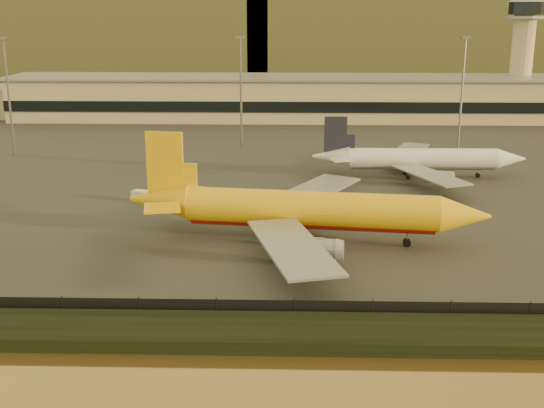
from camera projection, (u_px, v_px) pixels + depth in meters
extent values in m
plane|color=black|center=(277.00, 275.00, 82.87)|extent=(900.00, 900.00, 0.00)
cube|color=black|center=(274.00, 333.00, 66.32)|extent=(320.00, 7.00, 1.40)
cube|color=#2D2D2D|center=(285.00, 137.00, 174.24)|extent=(320.00, 220.00, 0.20)
cube|color=black|center=(275.00, 310.00, 70.01)|extent=(300.00, 0.05, 2.20)
cube|color=tan|center=(286.00, 99.00, 201.45)|extent=(160.00, 22.00, 12.00)
cube|color=black|center=(286.00, 107.00, 190.95)|extent=(160.00, 0.60, 3.00)
cube|color=gray|center=(286.00, 77.00, 199.75)|extent=(164.00, 24.00, 0.60)
cylinder|color=tan|center=(521.00, 67.00, 202.90)|extent=(6.40, 6.40, 30.00)
cylinder|color=black|center=(527.00, 8.00, 198.36)|extent=(10.40, 10.40, 3.50)
cylinder|color=gray|center=(526.00, 17.00, 199.05)|extent=(11.20, 11.20, 0.80)
cylinder|color=slate|center=(9.00, 98.00, 148.39)|extent=(0.50, 0.50, 25.00)
cube|color=slate|center=(3.00, 39.00, 144.94)|extent=(2.20, 2.20, 0.40)
cylinder|color=slate|center=(241.00, 94.00, 156.66)|extent=(0.50, 0.50, 25.00)
cube|color=slate|center=(240.00, 37.00, 153.22)|extent=(2.20, 2.20, 0.40)
cylinder|color=slate|center=(462.00, 96.00, 153.39)|extent=(0.50, 0.50, 25.00)
cube|color=slate|center=(466.00, 38.00, 149.95)|extent=(2.20, 2.20, 0.40)
cube|color=brown|center=(55.00, 18.00, 406.31)|extent=(260.00, 160.00, 55.00)
cube|color=brown|center=(443.00, 5.00, 398.09)|extent=(220.00, 160.00, 70.00)
cylinder|color=yellow|center=(311.00, 209.00, 93.00)|extent=(34.61, 9.14, 4.95)
cylinder|color=#BB150A|center=(311.00, 215.00, 93.24)|extent=(33.53, 7.94, 3.86)
cone|color=yellow|center=(465.00, 215.00, 90.03)|extent=(7.22, 5.73, 4.95)
cone|color=yellow|center=(160.00, 200.00, 96.02)|extent=(9.11, 5.97, 4.95)
cube|color=yellow|center=(165.00, 163.00, 94.40)|extent=(5.24, 1.04, 8.66)
cube|color=yellow|center=(183.00, 189.00, 100.35)|extent=(6.30, 6.28, 0.30)
cube|color=yellow|center=(162.00, 208.00, 90.93)|extent=(5.56, 5.52, 0.30)
cube|color=gray|center=(313.00, 191.00, 105.92)|extent=(16.23, 21.95, 0.30)
cylinder|color=gray|center=(327.00, 205.00, 102.88)|extent=(6.00, 3.41, 2.72)
cube|color=gray|center=(292.00, 246.00, 80.84)|extent=(11.95, 22.41, 0.30)
cylinder|color=gray|center=(315.00, 249.00, 83.91)|extent=(6.00, 3.41, 2.72)
cylinder|color=black|center=(407.00, 242.00, 92.23)|extent=(1.19, 0.99, 1.09)
cylinder|color=slate|center=(407.00, 239.00, 92.07)|extent=(0.19, 0.19, 2.23)
cylinder|color=black|center=(283.00, 242.00, 92.53)|extent=(1.19, 0.99, 1.09)
cylinder|color=slate|center=(283.00, 238.00, 92.38)|extent=(0.19, 0.19, 2.23)
cylinder|color=black|center=(287.00, 232.00, 96.77)|extent=(1.19, 0.99, 1.09)
cylinder|color=slate|center=(287.00, 228.00, 96.61)|extent=(0.19, 0.19, 2.23)
cylinder|color=white|center=(423.00, 158.00, 130.07)|extent=(28.12, 4.17, 3.90)
cylinder|color=gray|center=(422.00, 162.00, 130.25)|extent=(27.34, 3.31, 3.04)
cone|color=white|center=(511.00, 159.00, 129.77)|extent=(5.50, 3.95, 3.90)
cone|color=white|center=(331.00, 157.00, 130.30)|extent=(7.06, 3.97, 3.90)
cube|color=#1B1D31|center=(335.00, 134.00, 129.12)|extent=(4.29, 0.35, 6.83)
cube|color=white|center=(338.00, 151.00, 133.95)|extent=(4.83, 4.71, 0.23)
cube|color=white|center=(341.00, 159.00, 126.44)|extent=(4.88, 4.75, 0.23)
cube|color=gray|center=(409.00, 151.00, 140.59)|extent=(11.50, 18.34, 0.23)
cylinder|color=gray|center=(420.00, 159.00, 138.31)|extent=(4.70, 2.19, 2.15)
cube|color=gray|center=(430.00, 175.00, 119.94)|extent=(11.78, 18.31, 0.23)
cylinder|color=gray|center=(437.00, 177.00, 122.73)|extent=(4.70, 2.19, 2.15)
cylinder|color=black|center=(478.00, 175.00, 130.77)|extent=(0.86, 0.69, 0.86)
cylinder|color=slate|center=(478.00, 173.00, 130.65)|extent=(0.21, 0.21, 1.76)
cylinder|color=black|center=(408.00, 177.00, 129.32)|extent=(0.86, 0.69, 0.86)
cylinder|color=slate|center=(408.00, 175.00, 129.20)|extent=(0.21, 0.21, 1.76)
cylinder|color=black|center=(405.00, 173.00, 132.70)|extent=(0.86, 0.69, 0.86)
cylinder|color=slate|center=(405.00, 171.00, 132.58)|extent=(0.21, 0.21, 1.76)
cube|color=yellow|center=(322.00, 207.00, 107.18)|extent=(4.81, 3.48, 1.97)
cube|color=white|center=(144.00, 196.00, 114.11)|extent=(4.34, 3.05, 1.79)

